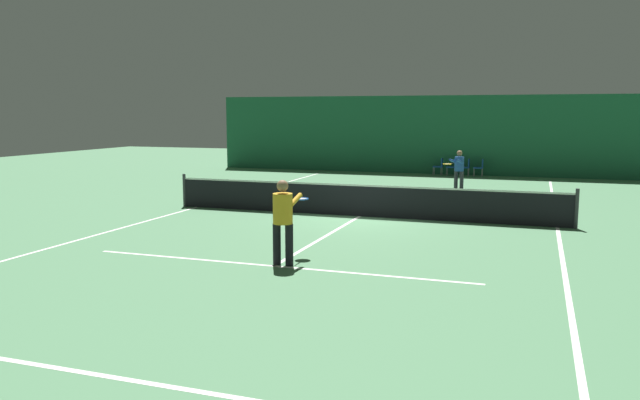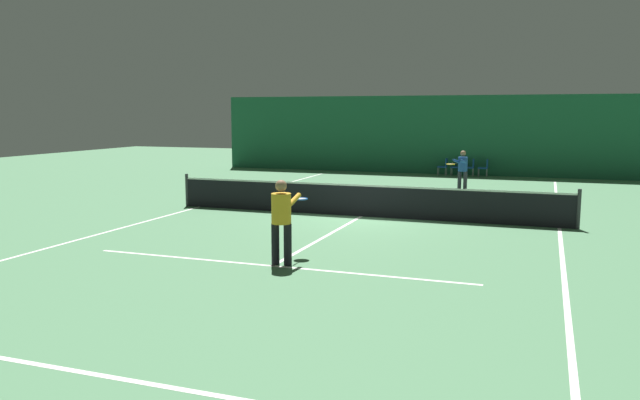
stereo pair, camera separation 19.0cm
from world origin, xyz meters
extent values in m
plane|color=#4C7F56|center=(0.00, 0.00, 0.00)|extent=(60.00, 60.00, 0.00)
cube|color=#1E5B3D|center=(0.00, 13.65, 1.94)|extent=(23.00, 0.12, 3.89)
cube|color=white|center=(0.00, 11.90, 0.00)|extent=(11.00, 0.10, 0.00)
cube|color=white|center=(0.00, -11.90, 0.00)|extent=(11.00, 0.10, 0.00)
cube|color=white|center=(0.00, 6.40, 0.00)|extent=(8.25, 0.10, 0.00)
cube|color=white|center=(0.00, -6.40, 0.00)|extent=(8.25, 0.10, 0.00)
cube|color=white|center=(-5.50, 0.00, 0.00)|extent=(0.10, 23.80, 0.00)
cube|color=white|center=(5.50, 0.00, 0.00)|extent=(0.10, 23.80, 0.00)
cube|color=white|center=(0.00, 0.00, 0.00)|extent=(0.10, 12.80, 0.00)
cube|color=black|center=(0.00, 0.00, 0.47)|extent=(11.90, 0.02, 0.95)
cube|color=white|center=(0.00, 0.00, 0.92)|extent=(11.90, 0.02, 0.05)
cylinder|color=#333338|center=(-5.95, 0.00, 0.53)|extent=(0.10, 0.10, 1.07)
cylinder|color=#333338|center=(5.95, 0.00, 0.53)|extent=(0.10, 0.10, 1.07)
cylinder|color=black|center=(0.00, -6.24, 0.42)|extent=(0.16, 0.16, 0.85)
cylinder|color=black|center=(0.27, -6.24, 0.42)|extent=(0.16, 0.16, 0.85)
cylinder|color=gold|center=(0.14, -6.24, 1.15)|extent=(0.40, 0.40, 0.61)
sphere|color=#936B4C|center=(0.14, -6.24, 1.61)|extent=(0.23, 0.23, 0.23)
cylinder|color=gold|center=(-0.02, -5.96, 1.29)|extent=(0.10, 0.58, 0.25)
cylinder|color=gold|center=(0.30, -5.96, 1.29)|extent=(0.10, 0.58, 0.25)
cylinder|color=black|center=(0.14, -5.53, 1.22)|extent=(0.03, 0.31, 0.03)
torus|color=#1951B2|center=(0.14, -5.23, 1.22)|extent=(0.33, 0.33, 0.03)
cylinder|color=silver|center=(0.14, -5.23, 1.22)|extent=(0.28, 0.28, 0.00)
cylinder|color=#2D2D38|center=(2.15, 7.10, 0.39)|extent=(0.19, 0.19, 0.78)
cylinder|color=#2D2D38|center=(1.92, 7.18, 0.39)|extent=(0.19, 0.19, 0.78)
cylinder|color=#234C99|center=(2.03, 7.14, 1.06)|extent=(0.47, 0.47, 0.56)
sphere|color=#936B4C|center=(2.03, 7.14, 1.48)|extent=(0.22, 0.22, 0.22)
cylinder|color=#234C99|center=(2.08, 6.85, 1.19)|extent=(0.28, 0.53, 0.23)
cylinder|color=#234C99|center=(1.81, 6.95, 1.19)|extent=(0.28, 0.53, 0.23)
cylinder|color=black|center=(1.80, 6.52, 1.12)|extent=(0.14, 0.30, 0.03)
torus|color=gold|center=(1.69, 6.24, 1.12)|extent=(0.43, 0.43, 0.03)
cylinder|color=silver|center=(1.69, 6.24, 1.12)|extent=(0.36, 0.36, 0.00)
cylinder|color=#99999E|center=(0.12, 13.29, 0.20)|extent=(0.03, 0.03, 0.39)
cylinder|color=#99999E|center=(0.12, 12.91, 0.20)|extent=(0.03, 0.03, 0.39)
cylinder|color=#99999E|center=(0.50, 13.29, 0.20)|extent=(0.03, 0.03, 0.39)
cylinder|color=#99999E|center=(0.50, 12.91, 0.20)|extent=(0.03, 0.03, 0.39)
cube|color=#19479E|center=(0.31, 13.10, 0.41)|extent=(0.44, 0.44, 0.05)
cube|color=#19479E|center=(0.51, 13.10, 0.64)|extent=(0.04, 0.44, 0.40)
cylinder|color=#99999E|center=(0.77, 13.29, 0.20)|extent=(0.03, 0.03, 0.39)
cylinder|color=#99999E|center=(0.77, 12.91, 0.20)|extent=(0.03, 0.03, 0.39)
cylinder|color=#99999E|center=(1.15, 13.29, 0.20)|extent=(0.03, 0.03, 0.39)
cylinder|color=#99999E|center=(1.15, 12.91, 0.20)|extent=(0.03, 0.03, 0.39)
cube|color=#19479E|center=(0.96, 13.10, 0.41)|extent=(0.44, 0.44, 0.05)
cube|color=#19479E|center=(1.16, 13.10, 0.64)|extent=(0.04, 0.44, 0.40)
cylinder|color=#99999E|center=(1.41, 13.29, 0.20)|extent=(0.03, 0.03, 0.39)
cylinder|color=#99999E|center=(1.41, 12.91, 0.20)|extent=(0.03, 0.03, 0.39)
cylinder|color=#99999E|center=(1.79, 13.29, 0.20)|extent=(0.03, 0.03, 0.39)
cylinder|color=#99999E|center=(1.79, 12.91, 0.20)|extent=(0.03, 0.03, 0.39)
cube|color=#19479E|center=(1.60, 13.10, 0.41)|extent=(0.44, 0.44, 0.05)
cube|color=#19479E|center=(1.80, 13.10, 0.64)|extent=(0.04, 0.44, 0.40)
cylinder|color=#99999E|center=(2.06, 13.29, 0.20)|extent=(0.03, 0.03, 0.39)
cylinder|color=#99999E|center=(2.06, 12.91, 0.20)|extent=(0.03, 0.03, 0.39)
cylinder|color=#99999E|center=(2.44, 13.29, 0.20)|extent=(0.03, 0.03, 0.39)
cylinder|color=#99999E|center=(2.44, 12.91, 0.20)|extent=(0.03, 0.03, 0.39)
cube|color=#19479E|center=(2.25, 13.10, 0.41)|extent=(0.44, 0.44, 0.05)
cube|color=#19479E|center=(2.45, 13.10, 0.64)|extent=(0.04, 0.44, 0.40)
camera|label=1|loc=(4.90, -17.62, 3.07)|focal=35.00mm
camera|label=2|loc=(5.07, -17.56, 3.07)|focal=35.00mm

